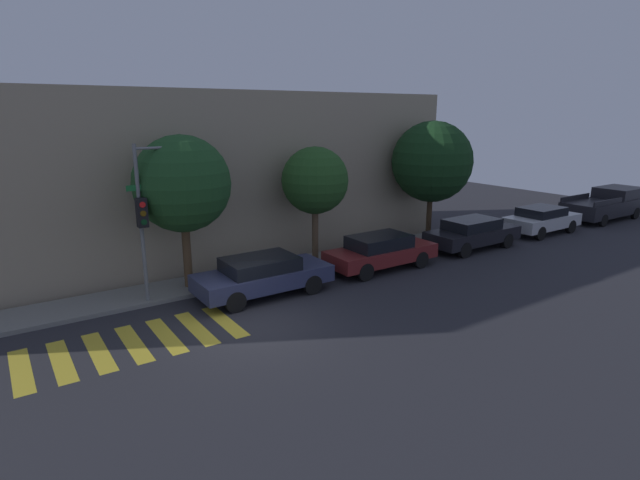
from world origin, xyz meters
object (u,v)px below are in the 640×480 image
at_px(sedan_tail_of_row, 542,219).
at_px(tree_midblock, 315,181).
at_px(sedan_far_end, 472,233).
at_px(tree_near_corner, 182,184).
at_px(traffic_light_pole, 155,200).
at_px(sedan_middle, 381,251).
at_px(pickup_truck, 607,204).
at_px(tree_far_end, 432,162).
at_px(sedan_near_corner, 263,275).

distance_m(sedan_tail_of_row, tree_midblock, 12.99).
relative_size(sedan_far_end, tree_near_corner, 0.87).
distance_m(traffic_light_pole, sedan_tail_of_row, 19.19).
relative_size(sedan_tail_of_row, tree_midblock, 0.90).
bearing_deg(sedan_far_end, traffic_light_pole, 174.68).
height_order(traffic_light_pole, sedan_middle, traffic_light_pole).
distance_m(traffic_light_pole, tree_midblock, 6.43).
distance_m(tree_near_corner, tree_midblock, 5.28).
bearing_deg(pickup_truck, tree_far_end, 171.27).
bearing_deg(sedan_far_end, tree_midblock, 165.14).
height_order(sedan_far_end, sedan_tail_of_row, sedan_far_end).
relative_size(tree_midblock, tree_far_end, 0.84).
distance_m(sedan_near_corner, sedan_far_end, 10.63).
bearing_deg(sedan_near_corner, sedan_far_end, -0.00).
distance_m(traffic_light_pole, tree_near_corner, 1.33).
bearing_deg(tree_near_corner, sedan_near_corner, -45.50).
bearing_deg(sedan_middle, traffic_light_pole, 171.21).
relative_size(sedan_far_end, tree_far_end, 0.82).
bearing_deg(sedan_near_corner, pickup_truck, -0.00).
height_order(sedan_near_corner, tree_far_end, tree_far_end).
distance_m(sedan_far_end, tree_near_corner, 13.00).
distance_m(sedan_middle, tree_midblock, 3.76).
xyz_separation_m(sedan_near_corner, tree_near_corner, (-1.89, 1.92, 2.98)).
xyz_separation_m(traffic_light_pole, tree_midblock, (6.40, 0.65, 0.03)).
height_order(traffic_light_pole, tree_midblock, traffic_light_pole).
distance_m(sedan_middle, tree_near_corner, 7.92).
bearing_deg(traffic_light_pole, sedan_far_end, -5.32).
bearing_deg(sedan_middle, sedan_far_end, -0.00).
height_order(sedan_middle, tree_near_corner, tree_near_corner).
distance_m(sedan_middle, sedan_far_end, 5.43).
height_order(sedan_middle, sedan_tail_of_row, sedan_middle).
height_order(tree_midblock, tree_far_end, tree_far_end).
xyz_separation_m(sedan_near_corner, sedan_tail_of_row, (15.96, -0.00, 0.01)).
bearing_deg(tree_midblock, tree_near_corner, 180.00).
distance_m(sedan_middle, tree_far_end, 5.87).
bearing_deg(sedan_tail_of_row, traffic_light_pole, 176.17).
bearing_deg(sedan_near_corner, traffic_light_pole, 157.13).
bearing_deg(tree_far_end, sedan_near_corner, -168.93).
xyz_separation_m(sedan_middle, tree_midblock, (-1.81, 1.92, 2.68)).
height_order(traffic_light_pole, pickup_truck, traffic_light_pole).
height_order(traffic_light_pole, sedan_near_corner, traffic_light_pole).
distance_m(pickup_truck, tree_near_corner, 24.45).
relative_size(sedan_tail_of_row, tree_near_corner, 0.80).
height_order(sedan_far_end, tree_near_corner, tree_near_corner).
height_order(sedan_tail_of_row, pickup_truck, pickup_truck).
height_order(sedan_far_end, tree_far_end, tree_far_end).
height_order(sedan_near_corner, tree_midblock, tree_midblock).
relative_size(sedan_near_corner, tree_far_end, 0.81).
height_order(sedan_far_end, tree_midblock, tree_midblock).
xyz_separation_m(pickup_truck, tree_midblock, (-18.94, 1.92, 2.52)).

